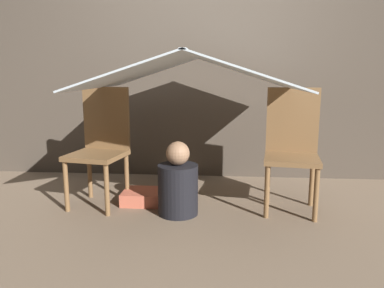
# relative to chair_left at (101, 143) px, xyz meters

# --- Properties ---
(ground_plane) EXTENTS (8.80, 8.80, 0.00)m
(ground_plane) POSITION_rel_chair_left_xyz_m (0.72, -0.25, -0.49)
(ground_plane) COLOR #7A6651
(wall_back) EXTENTS (7.00, 0.05, 2.50)m
(wall_back) POSITION_rel_chair_left_xyz_m (0.72, 0.89, 0.76)
(wall_back) COLOR #4C4238
(wall_back) RESTS_ON ground_plane
(chair_left) EXTENTS (0.46, 0.46, 0.92)m
(chair_left) POSITION_rel_chair_left_xyz_m (0.00, 0.00, 0.00)
(chair_left) COLOR brown
(chair_left) RESTS_ON ground_plane
(chair_right) EXTENTS (0.44, 0.44, 0.92)m
(chair_right) POSITION_rel_chair_left_xyz_m (1.47, 0.00, 0.00)
(chair_right) COLOR brown
(chair_right) RESTS_ON ground_plane
(sheet_canopy) EXTENTS (1.48, 1.33, 0.25)m
(sheet_canopy) POSITION_rel_chair_left_xyz_m (0.72, -0.08, 0.55)
(sheet_canopy) COLOR silver
(person_front) EXTENTS (0.29, 0.29, 0.54)m
(person_front) POSITION_rel_chair_left_xyz_m (0.63, -0.19, -0.27)
(person_front) COLOR black
(person_front) RESTS_ON ground_plane
(floor_cushion) EXTENTS (0.35, 0.28, 0.10)m
(floor_cushion) POSITION_rel_chair_left_xyz_m (0.34, 0.02, -0.44)
(floor_cushion) COLOR #CC664C
(floor_cushion) RESTS_ON ground_plane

